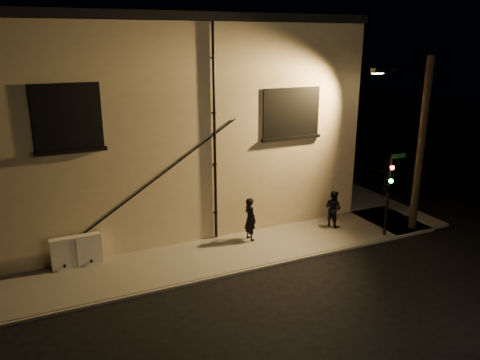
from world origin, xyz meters
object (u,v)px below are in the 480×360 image
pedestrian_b (333,208)px  traffic_signal (387,183)px  streetlamp_pole (419,142)px  pedestrian_a (250,219)px  utility_cabinet (77,251)px

pedestrian_b → traffic_signal: bearing=-163.7°
traffic_signal → streetlamp_pole: size_ratio=0.47×
pedestrian_a → pedestrian_b: 3.87m
pedestrian_b → streetlamp_pole: 4.40m
pedestrian_a → streetlamp_pole: streetlamp_pole is taller
utility_cabinet → pedestrian_b: bearing=-4.0°
pedestrian_a → pedestrian_b: size_ratio=1.11×
utility_cabinet → pedestrian_a: (6.56, -0.53, 0.32)m
streetlamp_pole → traffic_signal: bearing=-170.9°
pedestrian_a → traffic_signal: traffic_signal is taller
utility_cabinet → streetlamp_pole: (13.33, -2.24, 3.17)m
pedestrian_a → traffic_signal: bearing=-119.2°
pedestrian_a → streetlamp_pole: (6.77, -1.72, 2.85)m
pedestrian_b → streetlamp_pole: size_ratio=0.22×
utility_cabinet → pedestrian_b: (10.43, -0.72, 0.23)m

